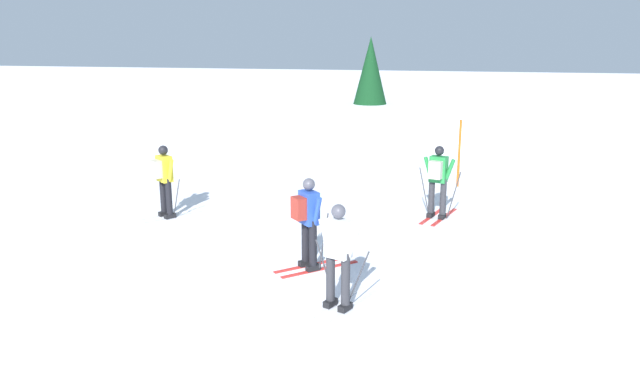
# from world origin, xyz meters

# --- Properties ---
(ground_plane) EXTENTS (120.00, 120.00, 0.00)m
(ground_plane) POSITION_xyz_m (0.00, 0.00, 0.00)
(ground_plane) COLOR white
(far_snow_ridge) EXTENTS (80.00, 7.65, 1.33)m
(far_snow_ridge) POSITION_xyz_m (0.00, 18.16, 0.66)
(far_snow_ridge) COLOR white
(far_snow_ridge) RESTS_ON ground
(skier_white) EXTENTS (0.99, 1.61, 1.71)m
(skier_white) POSITION_xyz_m (2.88, 0.43, 0.92)
(skier_white) COLOR silver
(skier_white) RESTS_ON ground
(skier_green) EXTENTS (0.96, 1.63, 1.71)m
(skier_green) POSITION_xyz_m (4.28, 5.72, 0.96)
(skier_green) COLOR red
(skier_green) RESTS_ON ground
(skier_blue) EXTENTS (1.44, 1.35, 1.71)m
(skier_blue) POSITION_xyz_m (2.05, 2.00, 0.96)
(skier_blue) COLOR red
(skier_blue) RESTS_ON ground
(skier_yellow) EXTENTS (1.27, 1.49, 1.71)m
(skier_yellow) POSITION_xyz_m (-1.89, 4.55, 0.95)
(skier_yellow) COLOR silver
(skier_yellow) RESTS_ON ground
(trail_marker_pole) EXTENTS (0.07, 0.07, 1.87)m
(trail_marker_pole) POSITION_xyz_m (4.81, 8.99, 0.94)
(trail_marker_pole) COLOR #C65614
(trail_marker_pole) RESTS_ON ground
(conifer_far_left) EXTENTS (1.59, 1.59, 4.00)m
(conifer_far_left) POSITION_xyz_m (1.34, 17.09, 2.41)
(conifer_far_left) COLOR #513823
(conifer_far_left) RESTS_ON ground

